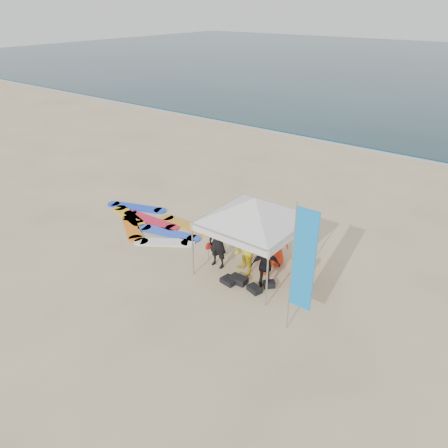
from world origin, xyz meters
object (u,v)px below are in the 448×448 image
at_px(marker_pennant, 211,247).
at_px(surfboard_spread, 153,224).
at_px(person_yellow, 245,251).
at_px(person_orange_a, 266,252).
at_px(person_black_b, 266,266).
at_px(person_orange_b, 276,240).
at_px(person_seated, 305,270).
at_px(person_black_a, 218,241).
at_px(canopy_tent, 255,198).
at_px(feather_flag, 303,262).

relative_size(marker_pennant, surfboard_spread, 0.12).
distance_m(person_yellow, marker_pennant, 1.48).
relative_size(person_orange_a, person_black_b, 1.05).
xyz_separation_m(person_yellow, person_orange_a, (0.55, 0.39, -0.03)).
bearing_deg(person_orange_b, person_seated, 143.78).
bearing_deg(person_yellow, surfboard_spread, -164.15).
bearing_deg(surfboard_spread, person_black_a, -11.52).
bearing_deg(person_black_b, surfboard_spread, -41.85).
bearing_deg(person_orange_a, person_orange_b, -42.12).
bearing_deg(canopy_tent, person_orange_b, 63.12).
height_order(person_seated, marker_pennant, person_seated).
distance_m(person_orange_b, person_seated, 1.48).
bearing_deg(canopy_tent, person_yellow, -105.85).
distance_m(feather_flag, surfboard_spread, 8.46).
relative_size(person_black_b, person_orange_b, 0.85).
distance_m(person_yellow, canopy_tent, 1.83).
bearing_deg(person_black_a, person_black_b, -3.57).
height_order(person_black_a, surfboard_spread, person_black_a).
distance_m(person_black_b, canopy_tent, 2.14).
height_order(marker_pennant, surfboard_spread, marker_pennant).
bearing_deg(person_seated, person_orange_b, 63.48).
bearing_deg(surfboard_spread, person_yellow, -7.19).
xyz_separation_m(person_orange_b, feather_flag, (2.33, -2.67, 1.37)).
distance_m(person_black_a, person_black_b, 1.94).
xyz_separation_m(person_yellow, surfboard_spread, (-5.04, 0.64, -0.82)).
relative_size(person_orange_b, feather_flag, 0.47).
bearing_deg(person_black_a, canopy_tent, 24.26).
height_order(person_black_a, marker_pennant, person_black_a).
relative_size(person_black_b, marker_pennant, 2.45).
xyz_separation_m(feather_flag, surfboard_spread, (-7.86, 2.20, -2.26)).
xyz_separation_m(person_black_b, feather_flag, (1.87, -1.32, 1.51)).
bearing_deg(surfboard_spread, marker_pennant, -10.37).
xyz_separation_m(person_orange_a, person_black_b, (0.41, -0.63, -0.04)).
bearing_deg(person_black_a, surfboard_spread, 166.50).
height_order(person_orange_a, person_seated, person_orange_a).
height_order(person_yellow, person_orange_a, person_yellow).
bearing_deg(marker_pennant, person_orange_a, 11.73).
height_order(person_black_a, person_orange_a, person_black_a).
bearing_deg(marker_pennant, person_orange_b, 30.48).
bearing_deg(feather_flag, person_seated, 113.26).
bearing_deg(surfboard_spread, person_seated, 0.70).
xyz_separation_m(person_yellow, canopy_tent, (0.10, 0.34, 1.80)).
xyz_separation_m(canopy_tent, marker_pennant, (-1.53, -0.36, -2.16)).
relative_size(person_orange_a, canopy_tent, 0.41).
xyz_separation_m(person_black_a, person_black_b, (1.93, -0.05, -0.18)).
height_order(canopy_tent, marker_pennant, canopy_tent).
relative_size(person_black_a, person_orange_a, 1.17).
height_order(person_orange_a, surfboard_spread, person_orange_a).
xyz_separation_m(person_orange_a, marker_pennant, (-1.98, -0.41, -0.33)).
bearing_deg(person_orange_a, feather_flag, -177.72).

